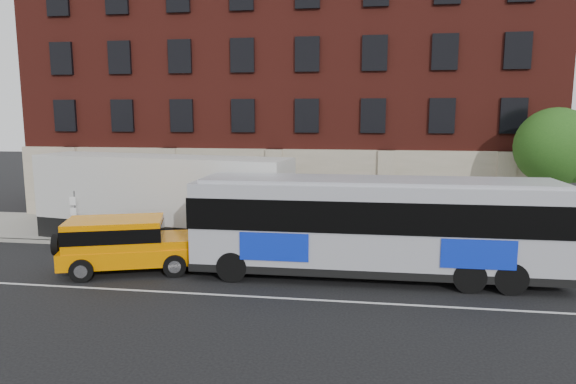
# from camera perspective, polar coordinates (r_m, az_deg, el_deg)

# --- Properties ---
(ground) EXTENTS (120.00, 120.00, 0.00)m
(ground) POSITION_cam_1_polar(r_m,az_deg,el_deg) (17.10, -8.48, -11.98)
(ground) COLOR black
(ground) RESTS_ON ground
(sidewalk) EXTENTS (60.00, 6.00, 0.15)m
(sidewalk) POSITION_cam_1_polar(r_m,az_deg,el_deg) (25.45, -2.59, -4.77)
(sidewalk) COLOR #9A978C
(sidewalk) RESTS_ON ground
(kerb) EXTENTS (60.00, 0.25, 0.15)m
(kerb) POSITION_cam_1_polar(r_m,az_deg,el_deg) (22.60, -4.05, -6.53)
(kerb) COLOR #9A978C
(kerb) RESTS_ON ground
(lane_line) EXTENTS (60.00, 0.12, 0.01)m
(lane_line) POSITION_cam_1_polar(r_m,az_deg,el_deg) (17.55, -8.00, -11.40)
(lane_line) COLOR silver
(lane_line) RESTS_ON ground
(building) EXTENTS (30.00, 12.10, 15.00)m
(building) POSITION_cam_1_polar(r_m,az_deg,el_deg) (32.59, 0.02, 11.50)
(building) COLOR #591B15
(building) RESTS_ON sidewalk
(sign_pole) EXTENTS (0.30, 0.20, 2.50)m
(sign_pole) POSITION_cam_1_polar(r_m,az_deg,el_deg) (25.61, -22.94, -2.23)
(sign_pole) COLOR slate
(sign_pole) RESTS_ON ground
(street_tree) EXTENTS (3.60, 3.60, 6.20)m
(street_tree) POSITION_cam_1_polar(r_m,az_deg,el_deg) (26.32, 27.99, 4.21)
(street_tree) COLOR #3C2B1E
(street_tree) RESTS_ON sidewalk
(city_bus) EXTENTS (13.55, 3.01, 3.71)m
(city_bus) POSITION_cam_1_polar(r_m,az_deg,el_deg) (18.94, 9.92, -3.51)
(city_bus) COLOR #ABACB5
(city_bus) RESTS_ON ground
(yellow_suv) EXTENTS (5.58, 3.64, 2.08)m
(yellow_suv) POSITION_cam_1_polar(r_m,az_deg,el_deg) (20.51, -17.95, -5.31)
(yellow_suv) COLOR #FF8A00
(yellow_suv) RESTS_ON ground
(shipping_container) EXTENTS (12.62, 4.62, 4.12)m
(shipping_container) POSITION_cam_1_polar(r_m,az_deg,el_deg) (24.27, -14.13, -0.96)
(shipping_container) COLOR black
(shipping_container) RESTS_ON ground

